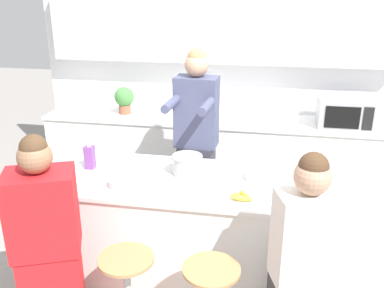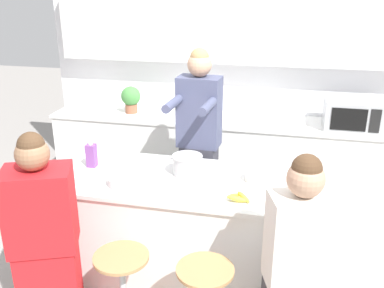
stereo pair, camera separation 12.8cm
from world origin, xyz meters
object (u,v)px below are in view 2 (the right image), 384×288
Objects in this scene: person_cooking at (199,149)px; juice_carton at (91,155)px; coffee_cup_near at (291,188)px; banana_bunch at (238,197)px; microwave at (352,114)px; potted_plant at (131,98)px; fruit_bowl at (119,181)px; cooking_pot at (187,165)px; bar_stool_leftmost at (52,282)px; person_seated_near at (295,281)px; kitchen_island at (190,230)px; person_wrapped_blanket at (45,244)px.

person_cooking is 8.80× the size of juice_carton.
coffee_cup_near is 1.55m from juice_carton.
microwave is (0.90, 1.69, 0.14)m from banana_bunch.
banana_bunch is 0.61× the size of potted_plant.
person_cooking is at bearing 62.77° from fruit_bowl.
cooking_pot is at bearing 33.40° from fruit_bowl.
bar_stool_leftmost is 3.38× the size of juice_carton.
microwave is at bearing 59.25° from person_seated_near.
fruit_bowl is at bearing -38.32° from juice_carton.
person_cooking is 1.05m from coffee_cup_near.
person_cooking is 5.51× the size of cooking_pot.
microwave is (0.51, 2.17, 0.37)m from person_seated_near.
bar_stool_leftmost is 1.61m from person_seated_near.
person_seated_near reaches higher than potted_plant.
coffee_cup_near is at bearing 27.57° from banana_bunch.
juice_carton is (-1.54, 0.14, 0.05)m from coffee_cup_near.
banana_bunch is at bearing -152.43° from coffee_cup_near.
juice_carton is at bearing -146.78° from microwave.
banana_bunch is (0.39, -0.25, 0.46)m from kitchen_island.
fruit_bowl is at bearing 39.14° from person_wrapped_blanket.
cooking_pot is 2.66× the size of coffee_cup_near.
microwave reaches higher than coffee_cup_near.
banana_bunch is at bearing -32.67° from kitchen_island.
fruit_bowl is at bearing -72.63° from potted_plant.
person_seated_near is 2.86m from potted_plant.
microwave is (2.09, 1.37, 0.07)m from juice_carton.
kitchen_island is 1.37× the size of person_seated_near.
kitchen_island is 2.94× the size of bar_stool_leftmost.
kitchen_island is 6.23× the size of cooking_pot.
coffee_cup_near is 0.23× the size of microwave.
kitchen_island is 11.61× the size of fruit_bowl.
person_seated_near is at bearing -103.12° from microwave.
person_cooking is at bearing 40.40° from person_wrapped_blanket.
kitchen_island reaches higher than bar_stool_leftmost.
kitchen_island is at bearing -66.93° from cooking_pot.
coffee_cup_near is (0.77, -0.16, -0.03)m from cooking_pot.
cooking_pot is at bearing 141.71° from banana_bunch.
coffee_cup_near reaches higher than kitchen_island.
person_cooking is (-0.06, 0.61, 0.44)m from kitchen_island.
person_seated_near reaches higher than microwave.
potted_plant is (-0.52, 1.67, 0.16)m from fruit_bowl.
person_wrapped_blanket is 1.67m from coffee_cup_near.
potted_plant reaches higher than bar_stool_leftmost.
juice_carton is (-0.81, 0.06, 0.53)m from kitchen_island.
microwave reaches higher than juice_carton.
juice_carton is (-0.03, 0.80, 0.29)m from person_wrapped_blanket.
banana_bunch is (1.19, 0.44, 0.56)m from bar_stool_leftmost.
juice_carton reaches higher than banana_bunch.
fruit_bowl reaches higher than banana_bunch.
fruit_bowl reaches higher than kitchen_island.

